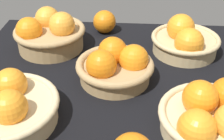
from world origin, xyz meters
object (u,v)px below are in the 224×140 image
basket_near_left (185,41)px  basket_far_left (212,116)px  basket_far_right (2,105)px  loose_orange_front_gap (104,22)px  basket_center (114,65)px  basket_near_right (49,33)px

basket_near_left → basket_far_left: size_ratio=0.92×
basket_far_left → basket_far_right: bearing=-0.5°
basket_near_left → basket_far_right: 54.69cm
basket_far_left → loose_orange_front_gap: 53.44cm
basket_center → basket_near_right: (21.21, -16.03, 0.75)cm
loose_orange_front_gap → basket_far_left: bearing=119.9°
basket_far_left → basket_near_right: (42.70, -34.34, 0.73)cm
basket_near_left → basket_far_right: (43.44, 33.23, 0.01)cm
basket_near_right → basket_far_right: bearing=86.7°
basket_far_right → basket_near_right: bearing=-93.3°
basket_near_left → basket_center: basket_near_left is taller
loose_orange_front_gap → basket_near_right: bearing=36.7°
basket_near_right → loose_orange_front_gap: 20.09cm
basket_near_right → loose_orange_front_gap: (-16.08, -12.00, -1.10)cm
basket_far_left → basket_far_right: (44.68, -0.42, 0.01)cm
basket_near_left → loose_orange_front_gap: (25.38, -12.69, -0.37)cm
basket_near_left → basket_center: (20.25, 15.33, -0.02)cm
basket_far_right → basket_near_left: bearing=-142.6°
basket_near_right → loose_orange_front_gap: size_ratio=2.82×
basket_far_left → basket_center: size_ratio=1.09×
basket_center → basket_far_right: size_ratio=0.88×
basket_near_left → basket_near_right: size_ratio=0.94×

